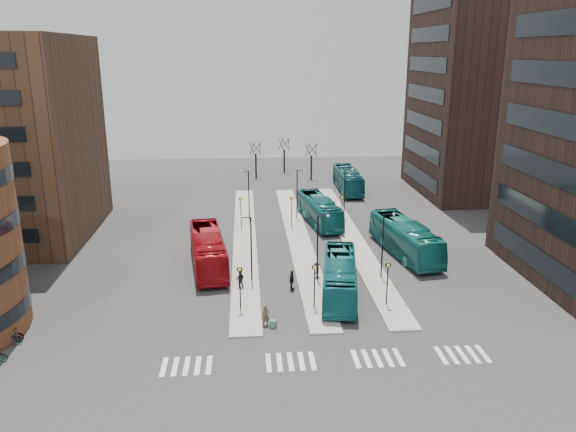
{
  "coord_description": "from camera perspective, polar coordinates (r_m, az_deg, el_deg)",
  "views": [
    {
      "loc": [
        -3.78,
        -29.64,
        20.28
      ],
      "look_at": [
        0.23,
        22.07,
        5.0
      ],
      "focal_mm": 35.0,
      "sensor_mm": 36.0,
      "label": 1
    }
  ],
  "objects": [
    {
      "name": "bicycle_mid",
      "position": [
        46.02,
        -26.4,
        -10.82
      ],
      "size": [
        1.88,
        0.71,
        1.1
      ],
      "primitive_type": "imported",
      "rotation": [
        0.0,
        0.0,
        1.68
      ],
      "color": "gray",
      "rests_on": "ground"
    },
    {
      "name": "commuter_c",
      "position": [
        52.16,
        2.93,
        -5.55
      ],
      "size": [
        0.91,
        1.16,
        1.57
      ],
      "primitive_type": "imported",
      "rotation": [
        0.0,
        0.0,
        4.34
      ],
      "color": "black",
      "rests_on": "ground"
    },
    {
      "name": "island_left",
      "position": [
        62.97,
        -4.41,
        -2.35
      ],
      "size": [
        2.5,
        45.0,
        0.15
      ],
      "primitive_type": "cube",
      "color": "#969691",
      "rests_on": "ground"
    },
    {
      "name": "teal_bus_c",
      "position": [
        59.07,
        11.79,
        -2.2
      ],
      "size": [
        4.85,
        13.02,
        3.54
      ],
      "primitive_type": "imported",
      "rotation": [
        0.0,
        0.0,
        0.15
      ],
      "color": "#146762",
      "rests_on": "ground"
    },
    {
      "name": "island_mid",
      "position": [
        63.24,
        1.04,
        -2.22
      ],
      "size": [
        2.5,
        45.0,
        0.15
      ],
      "primitive_type": "cube",
      "color": "#969691",
      "rests_on": "ground"
    },
    {
      "name": "teal_bus_d",
      "position": [
        84.79,
        6.09,
        3.65
      ],
      "size": [
        2.96,
        12.13,
        3.37
      ],
      "primitive_type": "imported",
      "rotation": [
        0.0,
        0.0,
        -0.01
      ],
      "color": "#135861",
      "rests_on": "ground"
    },
    {
      "name": "bicycle_far",
      "position": [
        45.79,
        -26.53,
        -11.07
      ],
      "size": [
        1.84,
        0.66,
        0.96
      ],
      "primitive_type": "imported",
      "rotation": [
        0.0,
        0.0,
        1.56
      ],
      "color": "gray",
      "rests_on": "ground"
    },
    {
      "name": "commuter_a",
      "position": [
        50.24,
        -4.89,
        -6.42
      ],
      "size": [
        0.87,
        0.71,
        1.67
      ],
      "primitive_type": "imported",
      "rotation": [
        0.0,
        0.0,
        3.04
      ],
      "color": "black",
      "rests_on": "ground"
    },
    {
      "name": "island_right",
      "position": [
        64.06,
        6.39,
        -2.08
      ],
      "size": [
        2.5,
        45.0,
        0.15
      ],
      "primitive_type": "cube",
      "color": "#969691",
      "rests_on": "ground"
    },
    {
      "name": "traveller",
      "position": [
        43.66,
        -2.29,
        -10.07
      ],
      "size": [
        0.66,
        0.49,
        1.64
      ],
      "primitive_type": "imported",
      "rotation": [
        0.0,
        0.0,
        0.18
      ],
      "color": "#4B442D",
      "rests_on": "ground"
    },
    {
      "name": "bare_trees",
      "position": [
        94.18,
        -0.44,
        5.67
      ],
      "size": [
        10.97,
        8.14,
        5.9
      ],
      "color": "black",
      "rests_on": "ground"
    },
    {
      "name": "teal_bus_a",
      "position": [
        48.72,
        5.27,
        -6.19
      ],
      "size": [
        4.57,
        11.85,
        3.22
      ],
      "primitive_type": "imported",
      "rotation": [
        0.0,
        0.0,
        -0.17
      ],
      "color": "#15676B",
      "rests_on": "ground"
    },
    {
      "name": "tower_far",
      "position": [
        87.46,
        20.16,
        11.98
      ],
      "size": [
        20.12,
        20.0,
        30.0
      ],
      "color": "#2F1F1A",
      "rests_on": "ground"
    },
    {
      "name": "crosswalk_stripes",
      "position": [
        39.66,
        4.34,
        -14.37
      ],
      "size": [
        22.35,
        2.4,
        0.01
      ],
      "color": "silver",
      "rests_on": "ground"
    },
    {
      "name": "teal_bus_b",
      "position": [
        68.5,
        3.19,
        0.59
      ],
      "size": [
        4.45,
        11.98,
        3.26
      ],
      "primitive_type": "imported",
      "rotation": [
        0.0,
        0.0,
        0.15
      ],
      "color": "#135E5F",
      "rests_on": "ground"
    },
    {
      "name": "ground",
      "position": [
        36.11,
        2.46,
        -17.76
      ],
      "size": [
        160.0,
        160.0,
        0.0
      ],
      "primitive_type": "plane",
      "color": "#2D2E30",
      "rests_on": "ground"
    },
    {
      "name": "sign_poles",
      "position": [
        55.85,
        1.32,
        -2.25
      ],
      "size": [
        12.45,
        22.12,
        3.65
      ],
      "color": "black",
      "rests_on": "ground"
    },
    {
      "name": "commuter_b",
      "position": [
        49.64,
        0.38,
        -6.55
      ],
      "size": [
        0.79,
        1.16,
        1.82
      ],
      "primitive_type": "imported",
      "rotation": [
        0.0,
        0.0,
        1.21
      ],
      "color": "black",
      "rests_on": "ground"
    },
    {
      "name": "red_bus",
      "position": [
        55.1,
        -8.14,
        -3.44
      ],
      "size": [
        4.49,
        12.65,
        3.45
      ],
      "primitive_type": "imported",
      "rotation": [
        0.0,
        0.0,
        0.13
      ],
      "color": "#9D0C13",
      "rests_on": "ground"
    },
    {
      "name": "lamp_posts",
      "position": [
        60.35,
        1.84,
        0.34
      ],
      "size": [
        14.04,
        20.24,
        6.12
      ],
      "color": "black",
      "rests_on": "ground"
    },
    {
      "name": "suitcase",
      "position": [
        43.54,
        -1.53,
        -10.91
      ],
      "size": [
        0.59,
        0.54,
        0.6
      ],
      "primitive_type": "cube",
      "rotation": [
        0.0,
        0.0,
        -0.41
      ],
      "color": "navy",
      "rests_on": "ground"
    }
  ]
}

